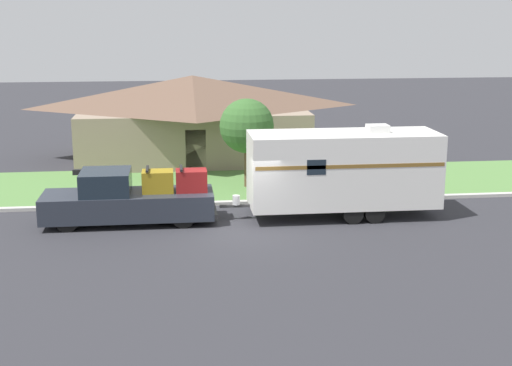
# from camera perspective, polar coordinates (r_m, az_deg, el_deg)

# --- Properties ---
(ground_plane) EXTENTS (120.00, 120.00, 0.00)m
(ground_plane) POSITION_cam_1_polar(r_m,az_deg,el_deg) (25.67, -0.70, -3.87)
(ground_plane) COLOR #2D2D33
(curb_strip) EXTENTS (80.00, 0.30, 0.14)m
(curb_strip) POSITION_cam_1_polar(r_m,az_deg,el_deg) (29.23, -1.46, -1.57)
(curb_strip) COLOR beige
(curb_strip) RESTS_ON ground_plane
(lawn_strip) EXTENTS (80.00, 7.00, 0.03)m
(lawn_strip) POSITION_cam_1_polar(r_m,az_deg,el_deg) (32.77, -2.04, -0.03)
(lawn_strip) COLOR #568442
(lawn_strip) RESTS_ON ground_plane
(house_across_street) EXTENTS (12.77, 8.32, 4.42)m
(house_across_street) POSITION_cam_1_polar(r_m,az_deg,el_deg) (38.73, -5.06, 5.43)
(house_across_street) COLOR gray
(house_across_street) RESTS_ON ground_plane
(pickup_truck) EXTENTS (6.41, 2.07, 2.08)m
(pickup_truck) POSITION_cam_1_polar(r_m,az_deg,el_deg) (26.84, -10.12, -1.28)
(pickup_truck) COLOR black
(pickup_truck) RESTS_ON ground_plane
(travel_trailer) EXTENTS (8.32, 2.45, 3.53)m
(travel_trailer) POSITION_cam_1_polar(r_m,az_deg,el_deg) (27.32, 7.00, 1.12)
(travel_trailer) COLOR black
(travel_trailer) RESTS_ON ground_plane
(mailbox) EXTENTS (0.48, 0.20, 1.42)m
(mailbox) POSITION_cam_1_polar(r_m,az_deg,el_deg) (30.07, -13.98, 0.44)
(mailbox) COLOR brown
(mailbox) RESTS_ON ground_plane
(tree_in_yard) EXTENTS (2.42, 2.42, 4.00)m
(tree_in_yard) POSITION_cam_1_polar(r_m,az_deg,el_deg) (31.60, -0.75, 4.57)
(tree_in_yard) COLOR brown
(tree_in_yard) RESTS_ON ground_plane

